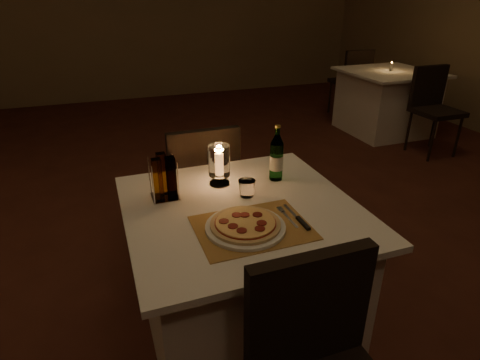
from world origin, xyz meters
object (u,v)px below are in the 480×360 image
object	(u,v)px
tumbler	(247,188)
hurricane_candle	(219,162)
plate	(245,227)
neighbor_table_right	(386,102)
water_bottle	(276,158)
chair_far	(201,180)
pizza	(245,224)
main_table	(241,273)

from	to	relation	value
tumbler	hurricane_candle	world-z (taller)	hurricane_candle
tumbler	plate	bearing A→B (deg)	-111.95
neighbor_table_right	water_bottle	bearing A→B (deg)	-138.11
water_bottle	hurricane_candle	size ratio (longest dim) A/B	1.40
chair_far	pizza	world-z (taller)	chair_far
chair_far	tumbler	xyz separation A→B (m)	(0.06, -0.63, 0.23)
pizza	tumbler	xyz separation A→B (m)	(0.11, 0.27, 0.01)
hurricane_candle	neighbor_table_right	world-z (taller)	hurricane_candle
hurricane_candle	chair_far	bearing A→B (deg)	87.17
plate	tumbler	bearing A→B (deg)	68.05
plate	neighbor_table_right	bearing A→B (deg)	43.12
chair_far	pizza	size ratio (longest dim) A/B	3.21
main_table	hurricane_candle	distance (m)	0.54
main_table	plate	size ratio (longest dim) A/B	3.12
chair_far	pizza	xyz separation A→B (m)	(-0.05, -0.89, 0.22)
plate	tumbler	size ratio (longest dim) A/B	4.04
water_bottle	pizza	bearing A→B (deg)	-128.54
chair_far	neighbor_table_right	world-z (taller)	chair_far
hurricane_candle	plate	bearing A→B (deg)	-93.60
plate	tumbler	xyz separation A→B (m)	(0.11, 0.27, 0.03)
main_table	plate	world-z (taller)	plate
pizza	neighbor_table_right	world-z (taller)	pizza
neighbor_table_right	hurricane_candle	bearing A→B (deg)	-141.64
tumbler	neighbor_table_right	xyz separation A→B (m)	(2.71, 2.37, -0.41)
plate	water_bottle	distance (m)	0.51
pizza	hurricane_candle	world-z (taller)	hurricane_candle
water_bottle	neighbor_table_right	xyz separation A→B (m)	(2.50, 2.25, -0.48)
chair_far	plate	xyz separation A→B (m)	(-0.05, -0.89, 0.20)
plate	neighbor_table_right	xyz separation A→B (m)	(2.81, 2.63, -0.38)
water_bottle	neighbor_table_right	size ratio (longest dim) A/B	0.28
water_bottle	neighbor_table_right	distance (m)	3.40
pizza	water_bottle	distance (m)	0.50
plate	pizza	world-z (taller)	pizza
main_table	pizza	distance (m)	0.44
plate	tumbler	distance (m)	0.29
main_table	tumbler	distance (m)	0.42
neighbor_table_right	chair_far	bearing A→B (deg)	-147.80
main_table	plate	bearing A→B (deg)	-105.52
tumbler	chair_far	bearing A→B (deg)	95.16
neighbor_table_right	pizza	bearing A→B (deg)	-136.88
chair_far	pizza	bearing A→B (deg)	-93.21
main_table	hurricane_candle	xyz separation A→B (m)	(-0.02, 0.25, 0.48)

